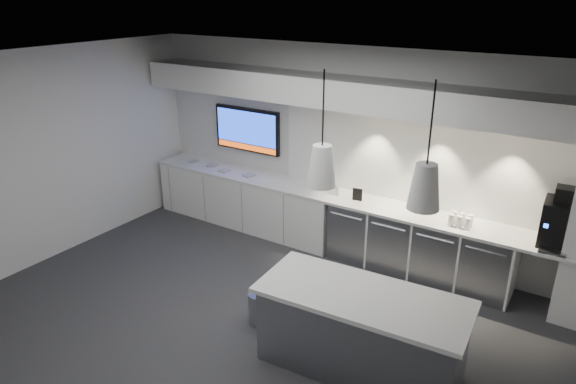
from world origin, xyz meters
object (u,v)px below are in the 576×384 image
Objects in this scene: bin at (260,307)px; island at (361,332)px; wall_tv at (247,130)px; coffee_machine at (560,222)px.

island is at bearing -3.46° from bin.
wall_tv is 3.14× the size of bin.
coffee_machine is at bearing -2.99° from wall_tv.
wall_tv is 1.74× the size of coffee_machine.
bin is (1.95, -2.38, -1.36)m from wall_tv.
coffee_machine is at bearing 37.45° from bin.
bin is at bearing -144.97° from coffee_machine.
wall_tv is 4.25m from island.
wall_tv is at bearing 174.60° from coffee_machine.
bin is 0.55× the size of coffee_machine.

